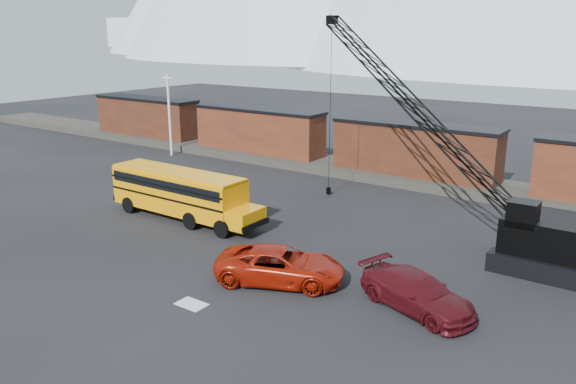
# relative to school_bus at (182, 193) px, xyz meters

# --- Properties ---
(ground) EXTENTS (160.00, 160.00, 0.00)m
(ground) POSITION_rel_school_bus_xyz_m (8.57, -4.41, -1.79)
(ground) COLOR black
(ground) RESTS_ON ground
(gravel_berm) EXTENTS (120.00, 5.00, 0.70)m
(gravel_berm) POSITION_rel_school_bus_xyz_m (8.57, 17.59, -1.44)
(gravel_berm) COLOR #403D35
(gravel_berm) RESTS_ON ground
(boxcar_west_far) EXTENTS (13.70, 3.10, 4.17)m
(boxcar_west_far) POSITION_rel_school_bus_xyz_m (-23.43, 17.59, 0.97)
(boxcar_west_far) COLOR #532517
(boxcar_west_far) RESTS_ON gravel_berm
(boxcar_west_near) EXTENTS (13.70, 3.10, 4.17)m
(boxcar_west_near) POSITION_rel_school_bus_xyz_m (-7.43, 17.59, 0.97)
(boxcar_west_near) COLOR #4A1E15
(boxcar_west_near) RESTS_ON gravel_berm
(boxcar_mid) EXTENTS (13.70, 3.10, 4.17)m
(boxcar_mid) POSITION_rel_school_bus_xyz_m (8.57, 17.59, 0.97)
(boxcar_mid) COLOR #532517
(boxcar_mid) RESTS_ON gravel_berm
(utility_pole) EXTENTS (1.40, 0.24, 8.00)m
(utility_pole) POSITION_rel_school_bus_xyz_m (-15.43, 13.59, 2.36)
(utility_pole) COLOR silver
(utility_pole) RESTS_ON ground
(snow_patch) EXTENTS (1.40, 0.90, 0.02)m
(snow_patch) POSITION_rel_school_bus_xyz_m (9.07, -8.41, -1.78)
(snow_patch) COLOR silver
(snow_patch) RESTS_ON ground
(school_bus) EXTENTS (11.65, 2.65, 3.19)m
(school_bus) POSITION_rel_school_bus_xyz_m (0.00, 0.00, 0.00)
(school_bus) COLOR orange
(school_bus) RESTS_ON ground
(red_pickup) EXTENTS (6.90, 5.18, 1.74)m
(red_pickup) POSITION_rel_school_bus_xyz_m (10.95, -4.15, -0.92)
(red_pickup) COLOR #9F1807
(red_pickup) RESTS_ON ground
(maroon_suv) EXTENTS (6.06, 3.96, 1.63)m
(maroon_suv) POSITION_rel_school_bus_xyz_m (17.53, -2.99, -0.98)
(maroon_suv) COLOR #470C11
(maroon_suv) RESTS_ON ground
(crawler_crane) EXTENTS (19.87, 7.86, 13.17)m
(crawler_crane) POSITION_rel_school_bus_xyz_m (12.53, 7.75, 5.56)
(crawler_crane) COLOR black
(crawler_crane) RESTS_ON ground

